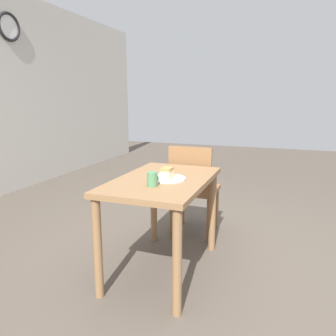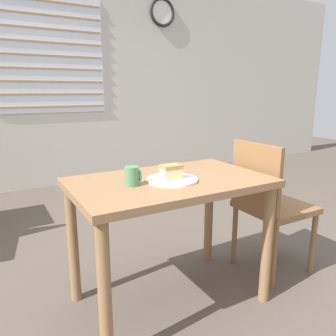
{
  "view_description": "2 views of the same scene",
  "coord_description": "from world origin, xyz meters",
  "px_view_note": "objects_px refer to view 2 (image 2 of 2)",
  "views": [
    {
      "loc": [
        -2.21,
        -0.7,
        1.34
      ],
      "look_at": [
        0.03,
        0.12,
        0.82
      ],
      "focal_mm": 35.0,
      "sensor_mm": 36.0,
      "label": 1
    },
    {
      "loc": [
        -0.85,
        -1.34,
        1.22
      ],
      "look_at": [
        0.0,
        0.17,
        0.81
      ],
      "focal_mm": 35.0,
      "sensor_mm": 36.0,
      "label": 2
    }
  ],
  "objects_px": {
    "chair_near_window": "(268,202)",
    "cake_slice": "(171,172)",
    "plate": "(172,180)",
    "dining_table_near": "(170,200)",
    "coffee_mug": "(133,176)"
  },
  "relations": [
    {
      "from": "chair_near_window",
      "to": "cake_slice",
      "type": "relative_size",
      "value": 8.43
    },
    {
      "from": "cake_slice",
      "to": "plate",
      "type": "bearing_deg",
      "value": 14.91
    },
    {
      "from": "chair_near_window",
      "to": "dining_table_near",
      "type": "bearing_deg",
      "value": 87.62
    },
    {
      "from": "cake_slice",
      "to": "coffee_mug",
      "type": "height_order",
      "value": "coffee_mug"
    },
    {
      "from": "plate",
      "to": "cake_slice",
      "type": "relative_size",
      "value": 2.59
    },
    {
      "from": "plate",
      "to": "coffee_mug",
      "type": "xyz_separation_m",
      "value": [
        -0.22,
        0.03,
        0.04
      ]
    },
    {
      "from": "plate",
      "to": "dining_table_near",
      "type": "bearing_deg",
      "value": 81.29
    },
    {
      "from": "plate",
      "to": "coffee_mug",
      "type": "bearing_deg",
      "value": 173.37
    },
    {
      "from": "chair_near_window",
      "to": "plate",
      "type": "height_order",
      "value": "chair_near_window"
    },
    {
      "from": "chair_near_window",
      "to": "plate",
      "type": "relative_size",
      "value": 3.25
    },
    {
      "from": "chair_near_window",
      "to": "coffee_mug",
      "type": "relative_size",
      "value": 9.23
    },
    {
      "from": "dining_table_near",
      "to": "coffee_mug",
      "type": "xyz_separation_m",
      "value": [
        -0.23,
        -0.01,
        0.17
      ]
    },
    {
      "from": "coffee_mug",
      "to": "dining_table_near",
      "type": "bearing_deg",
      "value": 3.02
    },
    {
      "from": "chair_near_window",
      "to": "coffee_mug",
      "type": "distance_m",
      "value": 1.01
    },
    {
      "from": "plate",
      "to": "cake_slice",
      "type": "xyz_separation_m",
      "value": [
        -0.01,
        -0.0,
        0.04
      ]
    }
  ]
}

